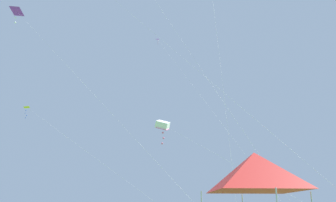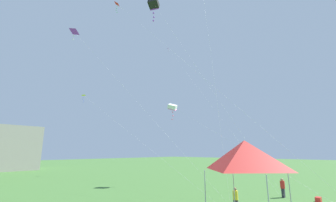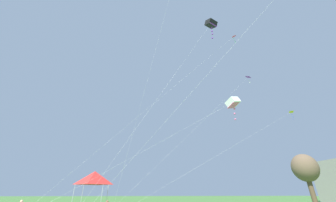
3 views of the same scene
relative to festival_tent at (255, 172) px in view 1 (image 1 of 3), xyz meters
The scene contains 5 objects.
festival_tent is the anchor object (origin of this frame).
kite_purple_delta_0 36.87m from the festival_tent, 48.52° to the left, with size 11.01×23.57×25.73m.
kite_purple_delta_1 27.39m from the festival_tent, 89.57° to the left, with size 3.82×20.73×20.10m.
kite_white_box_4 18.38m from the festival_tent, 53.81° to the left, with size 5.31×19.22×10.27m.
kite_yellow_delta_5 26.03m from the festival_tent, 81.85° to the left, with size 0.64×22.51×12.11m.
Camera 1 is at (-21.03, -4.78, 2.19)m, focal length 40.00 mm.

